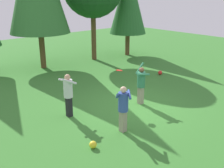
{
  "coord_description": "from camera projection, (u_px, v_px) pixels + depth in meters",
  "views": [
    {
      "loc": [
        -7.48,
        -7.23,
        4.57
      ],
      "look_at": [
        -0.76,
        0.42,
        1.05
      ],
      "focal_mm": 42.92,
      "sensor_mm": 36.0,
      "label": 1
    }
  ],
  "objects": [
    {
      "name": "ball_yellow",
      "position": [
        93.0,
        145.0,
        8.23
      ],
      "size": [
        0.24,
        0.24,
        0.24
      ],
      "primitive_type": "sphere",
      "color": "yellow",
      "rests_on": "ground_plane"
    },
    {
      "name": "ball_red",
      "position": [
        160.0,
        73.0,
        15.53
      ],
      "size": [
        0.24,
        0.24,
        0.24
      ],
      "primitive_type": "sphere",
      "color": "red",
      "rests_on": "ground_plane"
    },
    {
      "name": "ball_blue",
      "position": [
        68.0,
        88.0,
        12.95
      ],
      "size": [
        0.28,
        0.28,
        0.28
      ],
      "primitive_type": "sphere",
      "color": "blue",
      "rests_on": "ground_plane"
    },
    {
      "name": "person_thrower",
      "position": [
        141.0,
        82.0,
        11.25
      ],
      "size": [
        0.63,
        0.63,
        1.78
      ],
      "rotation": [
        0.0,
        0.0,
        2.7
      ],
      "color": "gray",
      "rests_on": "ground_plane"
    },
    {
      "name": "ground_plane",
      "position": [
        132.0,
        106.0,
        11.29
      ],
      "size": [
        40.0,
        40.0,
        0.0
      ],
      "primitive_type": "plane",
      "color": "#387A2D"
    },
    {
      "name": "tree_far_right",
      "position": [
        128.0,
        0.0,
        19.16
      ],
      "size": [
        2.68,
        2.68,
        6.39
      ],
      "color": "brown",
      "rests_on": "ground_plane"
    },
    {
      "name": "frisbee",
      "position": [
        119.0,
        70.0,
        10.8
      ],
      "size": [
        0.36,
        0.36,
        0.07
      ],
      "color": "red"
    },
    {
      "name": "person_catcher",
      "position": [
        68.0,
        92.0,
        10.06
      ],
      "size": [
        0.67,
        0.61,
        1.69
      ],
      "rotation": [
        0.0,
        0.0,
        -0.25
      ],
      "color": "black",
      "rests_on": "ground_plane"
    },
    {
      "name": "person_bystander",
      "position": [
        123.0,
        105.0,
        8.96
      ],
      "size": [
        0.72,
        0.73,
        1.63
      ],
      "rotation": [
        0.0,
        0.0,
        0.89
      ],
      "color": "gray",
      "rests_on": "ground_plane"
    }
  ]
}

